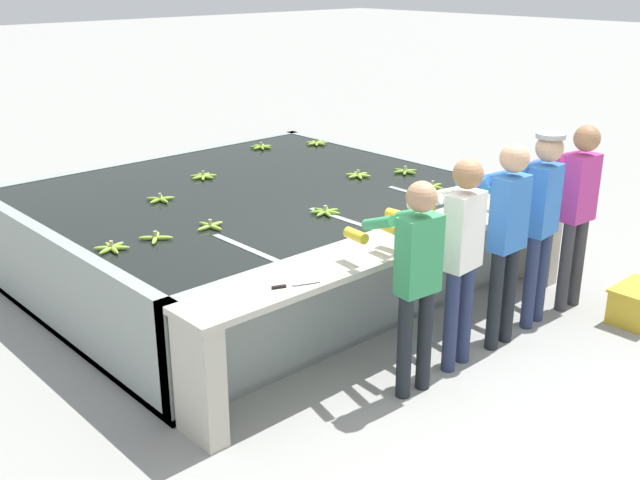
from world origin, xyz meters
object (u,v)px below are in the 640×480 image
at_px(banana_bunch_floating_7, 160,199).
at_px(knife_0, 289,285).
at_px(banana_bunch_floating_1, 325,212).
at_px(banana_bunch_floating_10, 405,171).
at_px(worker_3, 539,210).
at_px(worker_1, 459,245).
at_px(banana_bunch_floating_3, 317,143).
at_px(banana_bunch_floating_5, 433,186).
at_px(banana_bunch_floating_6, 210,226).
at_px(banana_bunch_floating_9, 358,175).
at_px(banana_bunch_floating_4, 156,238).
at_px(crate, 639,304).
at_px(banana_bunch_floating_0, 203,176).
at_px(banana_bunch_floating_8, 112,248).
at_px(banana_bunch_floating_2, 261,147).
at_px(worker_2, 505,226).
at_px(worker_0, 415,270).
at_px(worker_4, 576,200).

bearing_deg(banana_bunch_floating_7, knife_0, -100.00).
distance_m(banana_bunch_floating_1, banana_bunch_floating_10, 1.65).
bearing_deg(banana_bunch_floating_1, worker_3, -52.15).
relative_size(worker_1, banana_bunch_floating_3, 6.02).
xyz_separation_m(banana_bunch_floating_5, banana_bunch_floating_6, (-2.32, 0.49, 0.00)).
bearing_deg(banana_bunch_floating_1, banana_bunch_floating_9, 31.68).
distance_m(banana_bunch_floating_9, knife_0, 2.94).
bearing_deg(banana_bunch_floating_4, banana_bunch_floating_9, 5.71).
relative_size(worker_3, banana_bunch_floating_9, 6.13).
bearing_deg(worker_3, crate, -40.70).
bearing_deg(banana_bunch_floating_5, banana_bunch_floating_0, 128.07).
distance_m(banana_bunch_floating_6, banana_bunch_floating_7, 0.97).
relative_size(worker_1, banana_bunch_floating_8, 5.97).
height_order(worker_1, banana_bunch_floating_2, worker_1).
bearing_deg(banana_bunch_floating_8, banana_bunch_floating_7, 42.44).
distance_m(worker_3, banana_bunch_floating_6, 2.79).
relative_size(banana_bunch_floating_4, banana_bunch_floating_5, 0.85).
distance_m(worker_2, knife_0, 1.93).
relative_size(worker_1, crate, 3.07).
height_order(banana_bunch_floating_5, banana_bunch_floating_8, same).
height_order(banana_bunch_floating_0, banana_bunch_floating_10, same).
height_order(banana_bunch_floating_4, banana_bunch_floating_10, same).
bearing_deg(banana_bunch_floating_0, banana_bunch_floating_10, -37.09).
bearing_deg(crate, banana_bunch_floating_6, 139.20).
bearing_deg(banana_bunch_floating_3, banana_bunch_floating_8, -155.66).
xyz_separation_m(banana_bunch_floating_0, banana_bunch_floating_8, (-1.73, -1.29, 0.00)).
height_order(worker_2, banana_bunch_floating_10, worker_2).
bearing_deg(banana_bunch_floating_2, banana_bunch_floating_9, -92.46).
xyz_separation_m(worker_0, banana_bunch_floating_4, (-0.96, 1.91, -0.03)).
height_order(banana_bunch_floating_6, banana_bunch_floating_9, same).
distance_m(banana_bunch_floating_2, banana_bunch_floating_8, 3.60).
xyz_separation_m(banana_bunch_floating_7, banana_bunch_floating_8, (-0.96, -0.88, -0.00)).
bearing_deg(crate, knife_0, 161.32).
relative_size(banana_bunch_floating_0, banana_bunch_floating_1, 1.00).
distance_m(worker_3, knife_0, 2.46).
bearing_deg(worker_2, worker_1, 177.26).
height_order(banana_bunch_floating_0, banana_bunch_floating_3, same).
distance_m(banana_bunch_floating_3, banana_bunch_floating_8, 4.01).
distance_m(banana_bunch_floating_4, banana_bunch_floating_5, 2.87).
xyz_separation_m(worker_2, banana_bunch_floating_1, (-0.58, 1.48, -0.10)).
relative_size(banana_bunch_floating_0, banana_bunch_floating_5, 1.00).
xyz_separation_m(worker_4, banana_bunch_floating_1, (-1.68, 1.48, -0.09)).
bearing_deg(banana_bunch_floating_10, banana_bunch_floating_7, 160.41).
xyz_separation_m(worker_1, worker_4, (1.65, -0.02, 0.02)).
bearing_deg(banana_bunch_floating_5, banana_bunch_floating_10, 66.96).
height_order(banana_bunch_floating_6, knife_0, banana_bunch_floating_6).
xyz_separation_m(banana_bunch_floating_8, knife_0, (0.55, -1.48, -0.01)).
xyz_separation_m(banana_bunch_floating_6, banana_bunch_floating_8, (-0.86, 0.08, -0.00)).
height_order(worker_0, knife_0, worker_0).
height_order(worker_1, crate, worker_1).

